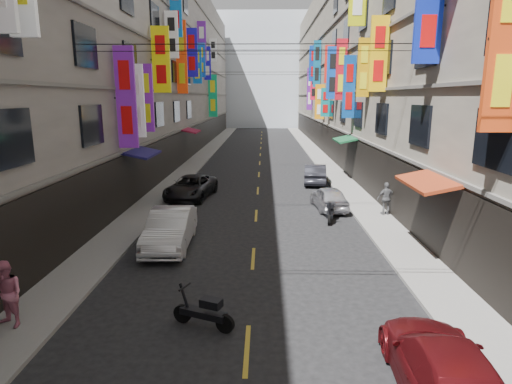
{
  "coord_description": "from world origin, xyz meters",
  "views": [
    {
      "loc": [
        0.39,
        2.75,
        5.96
      ],
      "look_at": [
        0.24,
        10.72,
        4.19
      ],
      "focal_mm": 30.0,
      "sensor_mm": 36.0,
      "label": 1
    }
  ],
  "objects_px": {
    "scooter_far_right": "(330,213)",
    "car_right_mid": "(329,198)",
    "pedestrian_lfar": "(6,295)",
    "car_left_far": "(191,187)",
    "car_left_mid": "(170,229)",
    "scooter_crossing": "(204,312)",
    "car_right_near": "(444,370)",
    "car_right_far": "(315,174)",
    "pedestrian_rfar": "(386,199)"
  },
  "relations": [
    {
      "from": "scooter_far_right",
      "to": "car_right_mid",
      "type": "bearing_deg",
      "value": -84.4
    },
    {
      "from": "scooter_far_right",
      "to": "pedestrian_lfar",
      "type": "relative_size",
      "value": 1.0
    },
    {
      "from": "pedestrian_lfar",
      "to": "car_left_far",
      "type": "bearing_deg",
      "value": 104.75
    },
    {
      "from": "car_right_mid",
      "to": "pedestrian_lfar",
      "type": "bearing_deg",
      "value": 45.53
    },
    {
      "from": "car_left_mid",
      "to": "scooter_far_right",
      "type": "bearing_deg",
      "value": 26.4
    },
    {
      "from": "scooter_crossing",
      "to": "car_right_near",
      "type": "relative_size",
      "value": 0.37
    },
    {
      "from": "car_right_near",
      "to": "car_right_mid",
      "type": "xyz_separation_m",
      "value": [
        -0.07,
        15.04,
        -0.03
      ]
    },
    {
      "from": "car_left_far",
      "to": "car_right_far",
      "type": "distance_m",
      "value": 9.25
    },
    {
      "from": "scooter_crossing",
      "to": "car_right_far",
      "type": "relative_size",
      "value": 0.41
    },
    {
      "from": "pedestrian_rfar",
      "to": "car_right_mid",
      "type": "bearing_deg",
      "value": -38.91
    },
    {
      "from": "scooter_crossing",
      "to": "car_right_near",
      "type": "distance_m",
      "value": 5.81
    },
    {
      "from": "car_right_mid",
      "to": "car_right_far",
      "type": "xyz_separation_m",
      "value": [
        0.07,
        7.09,
        0.05
      ]
    },
    {
      "from": "car_right_near",
      "to": "pedestrian_rfar",
      "type": "xyz_separation_m",
      "value": [
        2.6,
        13.56,
        0.29
      ]
    },
    {
      "from": "car_right_far",
      "to": "pedestrian_rfar",
      "type": "height_order",
      "value": "pedestrian_rfar"
    },
    {
      "from": "car_left_far",
      "to": "car_right_near",
      "type": "distance_m",
      "value": 19.24
    },
    {
      "from": "scooter_far_right",
      "to": "car_right_near",
      "type": "relative_size",
      "value": 0.39
    },
    {
      "from": "pedestrian_lfar",
      "to": "pedestrian_rfar",
      "type": "relative_size",
      "value": 1.07
    },
    {
      "from": "pedestrian_lfar",
      "to": "car_right_mid",
      "type": "bearing_deg",
      "value": 74.34
    },
    {
      "from": "car_left_far",
      "to": "car_right_near",
      "type": "height_order",
      "value": "car_left_far"
    },
    {
      "from": "pedestrian_lfar",
      "to": "scooter_far_right",
      "type": "bearing_deg",
      "value": 69.26
    },
    {
      "from": "car_left_mid",
      "to": "car_right_near",
      "type": "xyz_separation_m",
      "value": [
        7.4,
        -8.92,
        -0.1
      ]
    },
    {
      "from": "scooter_far_right",
      "to": "car_right_mid",
      "type": "xyz_separation_m",
      "value": [
        0.27,
        2.35,
        0.19
      ]
    },
    {
      "from": "scooter_far_right",
      "to": "pedestrian_lfar",
      "type": "bearing_deg",
      "value": 58.28
    },
    {
      "from": "car_right_far",
      "to": "car_left_mid",
      "type": "bearing_deg",
      "value": 66.87
    },
    {
      "from": "car_left_mid",
      "to": "pedestrian_lfar",
      "type": "distance_m",
      "value": 7.1
    },
    {
      "from": "car_right_mid",
      "to": "car_left_mid",
      "type": "bearing_deg",
      "value": 34.13
    },
    {
      "from": "car_right_mid",
      "to": "car_left_far",
      "type": "bearing_deg",
      "value": -22.99
    },
    {
      "from": "pedestrian_rfar",
      "to": "car_left_far",
      "type": "bearing_deg",
      "value": -30.24
    },
    {
      "from": "scooter_crossing",
      "to": "car_right_mid",
      "type": "bearing_deg",
      "value": 0.35
    },
    {
      "from": "car_left_far",
      "to": "car_right_mid",
      "type": "distance_m",
      "value": 8.3
    },
    {
      "from": "scooter_far_right",
      "to": "car_left_mid",
      "type": "relative_size",
      "value": 0.39
    },
    {
      "from": "car_right_far",
      "to": "car_right_near",
      "type": "bearing_deg",
      "value": 96.11
    },
    {
      "from": "car_left_far",
      "to": "car_right_near",
      "type": "xyz_separation_m",
      "value": [
        8.0,
        -17.5,
        -0.01
      ]
    },
    {
      "from": "car_left_mid",
      "to": "car_right_far",
      "type": "bearing_deg",
      "value": 59.06
    },
    {
      "from": "car_right_far",
      "to": "pedestrian_lfar",
      "type": "xyz_separation_m",
      "value": [
        -10.21,
        -19.74,
        0.32
      ]
    },
    {
      "from": "scooter_crossing",
      "to": "car_right_mid",
      "type": "height_order",
      "value": "car_right_mid"
    },
    {
      "from": "scooter_far_right",
      "to": "car_left_mid",
      "type": "height_order",
      "value": "car_left_mid"
    },
    {
      "from": "car_left_far",
      "to": "car_right_far",
      "type": "xyz_separation_m",
      "value": [
        8.0,
        4.64,
        0.01
      ]
    },
    {
      "from": "scooter_far_right",
      "to": "pedestrian_rfar",
      "type": "xyz_separation_m",
      "value": [
        2.94,
        0.87,
        0.51
      ]
    },
    {
      "from": "car_right_far",
      "to": "pedestrian_rfar",
      "type": "bearing_deg",
      "value": 112.97
    },
    {
      "from": "car_left_mid",
      "to": "pedestrian_rfar",
      "type": "height_order",
      "value": "pedestrian_rfar"
    },
    {
      "from": "scooter_crossing",
      "to": "pedestrian_lfar",
      "type": "xyz_separation_m",
      "value": [
        -5.04,
        -0.25,
        0.57
      ]
    },
    {
      "from": "scooter_crossing",
      "to": "scooter_far_right",
      "type": "xyz_separation_m",
      "value": [
        4.82,
        10.04,
        0.0
      ]
    },
    {
      "from": "scooter_crossing",
      "to": "car_right_near",
      "type": "bearing_deg",
      "value": -94.49
    },
    {
      "from": "car_right_near",
      "to": "pedestrian_lfar",
      "type": "relative_size",
      "value": 2.56
    },
    {
      "from": "car_left_mid",
      "to": "car_left_far",
      "type": "xyz_separation_m",
      "value": [
        -0.6,
        8.58,
        -0.09
      ]
    },
    {
      "from": "car_left_far",
      "to": "pedestrian_lfar",
      "type": "bearing_deg",
      "value": -89.46
    },
    {
      "from": "scooter_far_right",
      "to": "car_left_far",
      "type": "distance_m",
      "value": 9.05
    },
    {
      "from": "car_right_mid",
      "to": "car_right_far",
      "type": "relative_size",
      "value": 0.89
    },
    {
      "from": "scooter_crossing",
      "to": "car_left_mid",
      "type": "distance_m",
      "value": 6.67
    }
  ]
}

